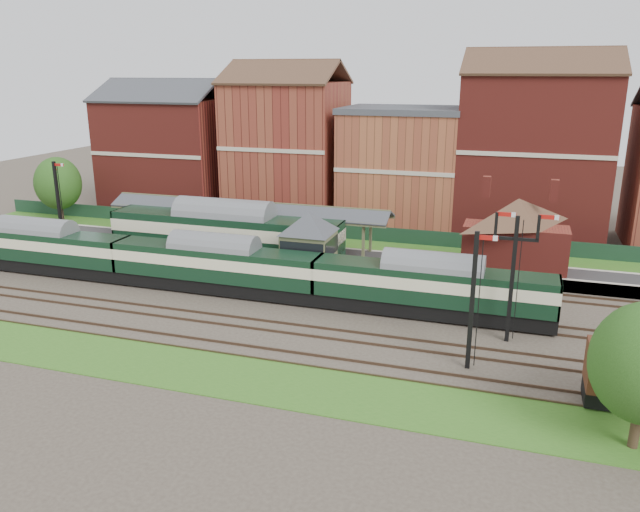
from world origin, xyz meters
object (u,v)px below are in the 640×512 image
(signal_box, at_px, (309,248))
(platform_railcar, at_px, (225,234))
(semaphore_bracket, at_px, (514,270))
(dmu_train, at_px, (215,264))

(signal_box, height_order, platform_railcar, signal_box)
(semaphore_bracket, height_order, platform_railcar, semaphore_bracket)
(semaphore_bracket, xyz_separation_m, platform_railcar, (-23.72, 9.00, -1.89))
(platform_railcar, bearing_deg, dmu_train, -70.39)
(signal_box, xyz_separation_m, platform_railcar, (-8.68, 3.25, -0.45))
(semaphore_bracket, bearing_deg, dmu_train, 173.34)
(semaphore_bracket, bearing_deg, signal_box, 159.08)
(signal_box, distance_m, semaphore_bracket, 16.16)
(dmu_train, distance_m, platform_railcar, 6.92)
(semaphore_bracket, relative_size, platform_railcar, 0.40)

